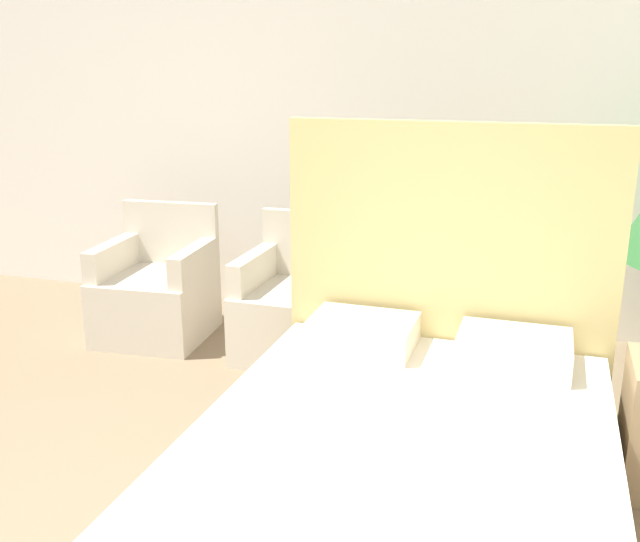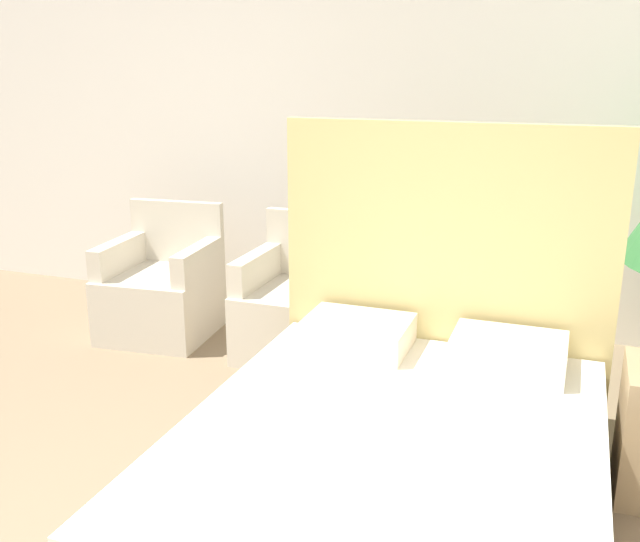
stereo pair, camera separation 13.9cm
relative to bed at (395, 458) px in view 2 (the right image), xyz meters
The scene contains 4 objects.
wall_back 2.72m from the bed, 104.23° to the left, with size 10.00×0.06×2.90m.
bed is the anchor object (origin of this frame).
armchair_near_window_left 2.51m from the bed, 143.06° to the left, with size 0.73×0.73×0.87m.
armchair_near_window_right 1.81m from the bed, 123.45° to the left, with size 0.68×0.68×0.87m.
Camera 2 is at (1.17, -1.20, 1.79)m, focal length 40.00 mm.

